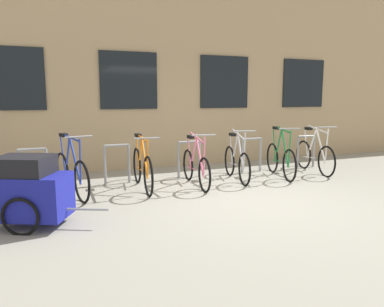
{
  "coord_description": "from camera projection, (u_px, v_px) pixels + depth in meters",
  "views": [
    {
      "loc": [
        -3.01,
        -5.15,
        1.66
      ],
      "look_at": [
        -0.31,
        1.6,
        0.55
      ],
      "focal_mm": 34.41,
      "sensor_mm": 36.0,
      "label": 1
    }
  ],
  "objects": [
    {
      "name": "bicycle_orange",
      "position": [
        142.0,
        168.0,
        6.75
      ],
      "size": [
        0.44,
        1.79,
        1.02
      ],
      "color": "black",
      "rests_on": "ground"
    },
    {
      "name": "bicycle_white",
      "position": [
        314.0,
        155.0,
        8.25
      ],
      "size": [
        0.47,
        1.65,
        1.08
      ],
      "color": "black",
      "rests_on": "ground"
    },
    {
      "name": "bike_trailer",
      "position": [
        31.0,
        190.0,
        4.75
      ],
      "size": [
        1.44,
        0.93,
        0.94
      ],
      "color": "navy",
      "rests_on": "ground"
    },
    {
      "name": "bicycle_silver",
      "position": [
        237.0,
        162.0,
        7.46
      ],
      "size": [
        0.47,
        1.6,
        1.07
      ],
      "color": "black",
      "rests_on": "ground"
    },
    {
      "name": "storefront_building",
      "position": [
        139.0,
        74.0,
        12.19
      ],
      "size": [
        28.0,
        7.77,
        4.89
      ],
      "color": "tan",
      "rests_on": "ground"
    },
    {
      "name": "ground_plane",
      "position": [
        245.0,
        199.0,
        6.08
      ],
      "size": [
        42.0,
        42.0,
        0.0
      ],
      "primitive_type": "plane",
      "color": "gray"
    },
    {
      "name": "bicycle_green",
      "position": [
        280.0,
        159.0,
        7.8
      ],
      "size": [
        0.54,
        1.61,
        1.09
      ],
      "color": "black",
      "rests_on": "ground"
    },
    {
      "name": "bike_rack",
      "position": [
        189.0,
        156.0,
        7.66
      ],
      "size": [
        6.51,
        0.05,
        0.78
      ],
      "color": "gray",
      "rests_on": "ground"
    },
    {
      "name": "bicycle_blue",
      "position": [
        71.0,
        173.0,
        6.26
      ],
      "size": [
        0.56,
        1.68,
        1.09
      ],
      "color": "black",
      "rests_on": "ground"
    },
    {
      "name": "bicycle_pink",
      "position": [
        196.0,
        166.0,
        7.0
      ],
      "size": [
        0.44,
        1.68,
        1.04
      ],
      "color": "black",
      "rests_on": "ground"
    }
  ]
}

